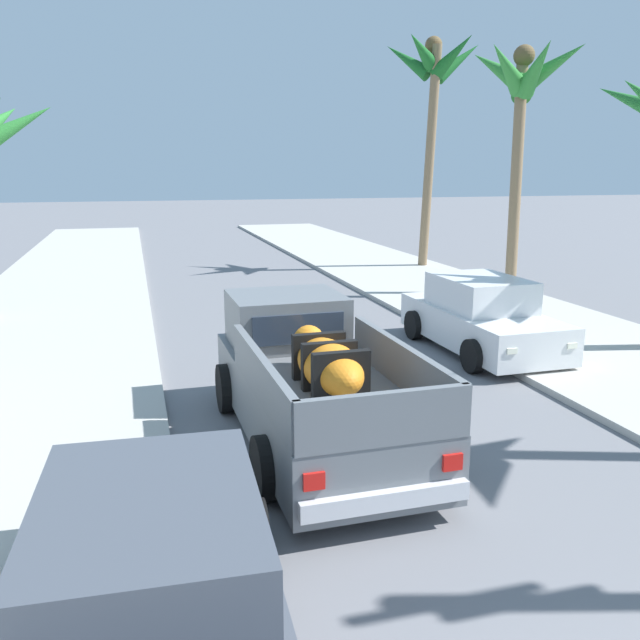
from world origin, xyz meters
The scene contains 9 objects.
sidewalk_left centered at (-5.55, 12.00, 0.06)m, with size 4.85×60.00×0.12m, color #B2AFA8.
sidewalk_right centered at (5.55, 12.00, 0.06)m, with size 4.85×60.00×0.12m, color #B2AFA8.
curb_left centered at (-4.52, 12.00, 0.05)m, with size 0.16×60.00×0.10m, color silver.
curb_right centered at (4.52, 12.00, 0.05)m, with size 0.16×60.00×0.10m, color silver.
pickup_truck centered at (-1.18, 7.52, 0.81)m, with size 2.28×5.24×1.80m.
car_left_near centered at (-3.46, 3.41, 0.71)m, with size 2.17×4.32×1.54m.
car_right_near centered at (3.38, 10.96, 0.71)m, with size 2.07×4.28×1.54m.
palm_tree_right_fore centered at (7.13, 21.75, 6.77)m, with size 3.58×3.52×8.29m.
palm_tree_right_mid centered at (7.21, 16.10, 5.95)m, with size 3.30×4.01×7.09m.
Camera 1 is at (-3.44, -0.95, 3.72)m, focal length 37.06 mm.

